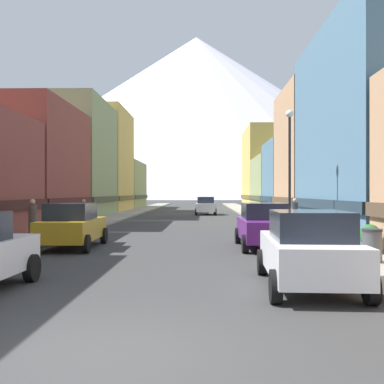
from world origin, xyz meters
The scene contains 22 objects.
ground_plane centered at (0.00, 0.00, 0.00)m, with size 400.00×400.00×0.00m, color #363636.
sidewalk_left centered at (-6.25, 35.00, 0.07)m, with size 2.50×100.00×0.15m, color gray.
sidewalk_right centered at (6.25, 35.00, 0.07)m, with size 2.50×100.00×0.15m, color gray.
storefront_left_2 centered at (-11.17, 25.43, 3.92)m, with size 7.65×10.35×8.14m.
storefront_left_3 centered at (-11.43, 36.62, 5.10)m, with size 8.15×11.01×10.55m.
storefront_left_4 centered at (-10.73, 48.20, 5.68)m, with size 6.77×10.98×11.72m.
storefront_left_5 centered at (-11.85, 60.64, 3.16)m, with size 9.00×12.97×6.56m.
storefront_right_2 centered at (11.67, 30.34, 4.93)m, with size 8.63×9.26×10.20m.
storefront_right_3 centered at (12.04, 39.40, 3.43)m, with size 9.39×8.39×7.13m.
storefront_right_4 centered at (11.50, 49.78, 3.10)m, with size 8.30×11.79×6.43m.
storefront_right_5 centered at (12.45, 62.60, 5.54)m, with size 10.21×13.58×11.43m.
car_left_1 centered at (-3.80, 12.21, 0.90)m, with size 2.13×4.43×1.78m.
car_right_0 centered at (3.80, 4.57, 0.90)m, with size 2.22×4.47×1.78m.
car_right_1 centered at (3.80, 12.49, 0.90)m, with size 2.09×4.42×1.78m.
car_driving_0 centered at (1.60, 40.65, 0.90)m, with size 2.06×4.40×1.78m.
trash_bin_right centered at (6.35, 7.69, 0.64)m, with size 0.59×0.59×0.98m.
potted_plant_0 centered at (7.00, 9.74, 0.70)m, with size 0.74×0.74×0.98m.
pedestrian_0 centered at (6.25, 18.97, 0.96)m, with size 0.36×0.36×1.74m.
pedestrian_1 centered at (-6.25, 14.59, 0.97)m, with size 0.36×0.36×1.76m.
pedestrian_2 centered at (-6.25, 23.57, 0.90)m, with size 0.36×0.36×1.63m.
streetlamp_right centered at (5.35, 15.49, 3.99)m, with size 0.36×0.36×5.86m.
mountain_backdrop centered at (-2.69, 260.00, 44.97)m, with size 255.64×255.64×89.93m, color silver.
Camera 1 is at (1.39, -6.33, 2.20)m, focal length 44.25 mm.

